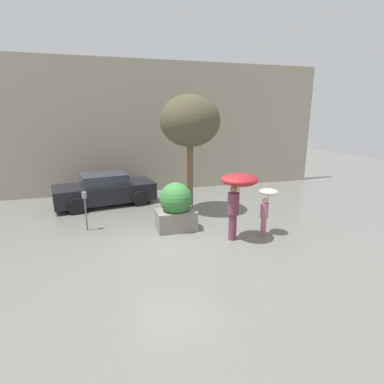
{
  "coord_description": "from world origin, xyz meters",
  "views": [
    {
      "loc": [
        -1.82,
        -7.87,
        3.61
      ],
      "look_at": [
        0.95,
        1.6,
        1.05
      ],
      "focal_mm": 28.0,
      "sensor_mm": 36.0,
      "label": 1
    }
  ],
  "objects": [
    {
      "name": "street_tree",
      "position": [
        1.16,
        2.56,
        3.36
      ],
      "size": [
        2.14,
        2.14,
        4.3
      ],
      "color": "brown",
      "rests_on": "ground"
    },
    {
      "name": "planter_box",
      "position": [
        0.24,
        1.0,
        0.76
      ],
      "size": [
        1.23,
        1.03,
        1.55
      ],
      "color": "gray",
      "rests_on": "ground"
    },
    {
      "name": "person_child",
      "position": [
        2.78,
        -0.18,
        1.06
      ],
      "size": [
        0.58,
        0.58,
        1.45
      ],
      "rotation": [
        0.0,
        0.0,
        0.11
      ],
      "color": "#B76684",
      "rests_on": "ground"
    },
    {
      "name": "person_adult",
      "position": [
        1.75,
        -0.31,
        1.6
      ],
      "size": [
        1.06,
        1.06,
        2.0
      ],
      "rotation": [
        0.0,
        0.0,
        -0.6
      ],
      "color": "brown",
      "rests_on": "ground"
    },
    {
      "name": "building_facade",
      "position": [
        0.0,
        6.5,
        3.0
      ],
      "size": [
        18.0,
        0.3,
        6.0
      ],
      "color": "#9E937F",
      "rests_on": "ground"
    },
    {
      "name": "parking_meter",
      "position": [
        -2.53,
        1.72,
        0.92
      ],
      "size": [
        0.14,
        0.14,
        1.27
      ],
      "color": "#595B60",
      "rests_on": "ground"
    },
    {
      "name": "ground_plane",
      "position": [
        0.0,
        0.0,
        0.0
      ],
      "size": [
        40.0,
        40.0,
        0.0
      ],
      "primitive_type": "plane",
      "color": "slate"
    },
    {
      "name": "parked_car_near",
      "position": [
        -1.92,
        4.56,
        0.6
      ],
      "size": [
        4.16,
        2.38,
        1.29
      ],
      "rotation": [
        0.0,
        0.0,
        1.74
      ],
      "color": "black",
      "rests_on": "ground"
    }
  ]
}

